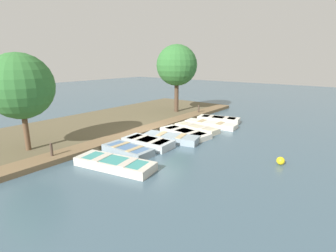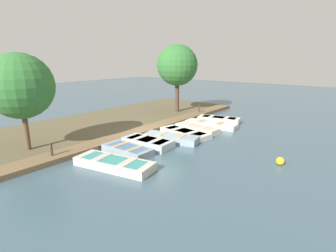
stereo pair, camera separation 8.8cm
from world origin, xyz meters
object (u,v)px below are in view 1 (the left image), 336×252
(rowboat_5, at_px, (197,128))
(rowboat_7, at_px, (219,119))
(rowboat_0, at_px, (115,164))
(mooring_post_far, at_px, (199,110))
(rowboat_3, at_px, (171,138))
(rowboat_4, at_px, (185,133))
(park_tree_far_left, at_px, (20,86))
(buoy, at_px, (281,161))
(rowboat_1, at_px, (128,150))
(rowboat_2, at_px, (148,142))
(rowboat_6, at_px, (211,124))
(park_tree_left, at_px, (177,65))
(mooring_post_near, at_px, (52,152))

(rowboat_5, distance_m, rowboat_7, 3.03)
(rowboat_0, relative_size, mooring_post_far, 4.29)
(rowboat_3, distance_m, rowboat_4, 1.49)
(park_tree_far_left, bearing_deg, mooring_post_far, 81.16)
(buoy, bearing_deg, rowboat_5, 156.47)
(rowboat_1, relative_size, buoy, 7.39)
(rowboat_2, relative_size, rowboat_6, 0.76)
(rowboat_2, height_order, park_tree_left, park_tree_left)
(rowboat_6, distance_m, rowboat_7, 1.46)
(rowboat_0, xyz_separation_m, park_tree_far_left, (-4.87, -1.35, 3.10))
(rowboat_5, bearing_deg, park_tree_far_left, -111.15)
(park_tree_left, bearing_deg, mooring_post_far, 10.79)
(rowboat_2, xyz_separation_m, rowboat_4, (0.39, 2.95, -0.05))
(rowboat_7, bearing_deg, rowboat_3, -101.95)
(rowboat_1, distance_m, rowboat_2, 1.46)
(rowboat_5, bearing_deg, buoy, -17.39)
(rowboat_1, bearing_deg, buoy, 26.89)
(rowboat_1, xyz_separation_m, rowboat_2, (0.02, 1.46, 0.02))
(park_tree_far_left, distance_m, park_tree_left, 12.57)
(rowboat_3, bearing_deg, rowboat_4, 78.74)
(rowboat_5, height_order, mooring_post_far, mooring_post_far)
(rowboat_4, bearing_deg, park_tree_left, 137.95)
(park_tree_far_left, relative_size, park_tree_left, 0.85)
(rowboat_1, distance_m, rowboat_4, 4.43)
(rowboat_4, relative_size, rowboat_5, 1.10)
(rowboat_6, bearing_deg, buoy, -41.07)
(rowboat_0, xyz_separation_m, rowboat_1, (-0.83, 1.56, -0.00))
(rowboat_0, bearing_deg, rowboat_7, 80.75)
(rowboat_4, bearing_deg, buoy, -4.25)
(rowboat_0, height_order, rowboat_6, rowboat_0)
(mooring_post_near, xyz_separation_m, mooring_post_far, (0.00, 12.81, 0.00))
(rowboat_1, relative_size, mooring_post_far, 3.01)
(rowboat_2, bearing_deg, rowboat_4, 78.65)
(rowboat_3, distance_m, rowboat_7, 5.85)
(park_tree_left, bearing_deg, rowboat_5, -41.12)
(mooring_post_far, bearing_deg, mooring_post_near, -90.00)
(rowboat_4, relative_size, mooring_post_near, 3.93)
(rowboat_4, bearing_deg, rowboat_1, -87.75)
(rowboat_0, distance_m, buoy, 7.27)
(rowboat_0, distance_m, mooring_post_far, 11.93)
(rowboat_5, bearing_deg, rowboat_2, -89.22)
(park_tree_far_left, bearing_deg, park_tree_left, 89.98)
(rowboat_2, distance_m, buoy, 6.56)
(rowboat_7, height_order, mooring_post_far, mooring_post_far)
(rowboat_6, distance_m, mooring_post_near, 10.44)
(rowboat_3, bearing_deg, rowboat_6, 74.67)
(rowboat_2, distance_m, rowboat_4, 2.97)
(rowboat_3, relative_size, park_tree_far_left, 0.68)
(rowboat_3, relative_size, rowboat_5, 1.06)
(rowboat_2, xyz_separation_m, rowboat_7, (0.43, 7.31, -0.00))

